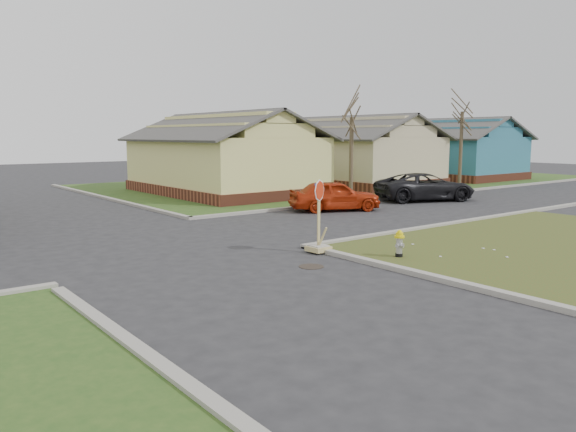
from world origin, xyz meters
TOP-DOWN VIEW (x-y plane):
  - ground at (0.00, 0.00)m, footprint 120.00×120.00m
  - verge_far_right at (22.00, 18.00)m, footprint 37.00×19.00m
  - curbs at (0.00, 5.00)m, footprint 80.00×40.00m
  - manhole at (2.20, -0.50)m, footprint 0.64×0.64m
  - side_house_yellow at (10.00, 16.50)m, footprint 7.60×11.60m
  - side_house_tan at (20.00, 16.50)m, footprint 7.60×11.60m
  - side_house_teal at (30.00, 16.50)m, footprint 7.60×11.60m
  - tree_mid_right at (14.00, 10.20)m, footprint 0.22×0.22m
  - tree_far_right at (24.00, 10.50)m, footprint 0.22×0.22m
  - fire_hydrant at (4.72, -1.21)m, footprint 0.27×0.27m
  - stop_sign at (3.48, 0.69)m, footprint 0.58×0.57m
  - red_sedan at (9.98, 7.09)m, footprint 4.31×3.11m
  - dark_pickup at (16.29, 7.12)m, footprint 5.58×4.12m

SIDE VIEW (x-z plane):
  - ground at x=0.00m, z-range 0.00..0.00m
  - curbs at x=0.00m, z-range -0.06..0.06m
  - manhole at x=2.20m, z-range 0.00..0.01m
  - verge_far_right at x=22.00m, z-range 0.00..0.05m
  - fire_hydrant at x=4.72m, z-range 0.09..0.82m
  - stop_sign at x=3.48m, z-range -0.53..1.52m
  - red_sedan at x=9.98m, z-range 0.00..1.36m
  - dark_pickup at x=16.29m, z-range 0.00..1.41m
  - tree_mid_right at x=14.00m, z-range 0.05..4.25m
  - side_house_yellow at x=10.00m, z-range -0.16..4.54m
  - side_house_tan at x=20.00m, z-range -0.16..4.54m
  - side_house_teal at x=30.00m, z-range -0.16..4.54m
  - tree_far_right at x=24.00m, z-range 0.05..4.81m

